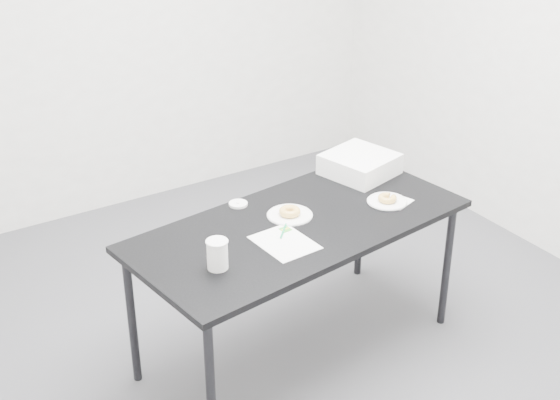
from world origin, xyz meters
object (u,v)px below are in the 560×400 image
coffee_cup (217,254)px  bakery_box (360,164)px  pen (283,231)px  table (299,233)px  donut_near (387,198)px  scorecard (285,243)px  plate_far (290,215)px  plate_near (387,201)px  donut_far (290,211)px

coffee_cup → bakery_box: bearing=21.6°
pen → table: bearing=-26.7°
donut_near → bakery_box: size_ratio=0.28×
donut_near → coffee_cup: coffee_cup is taller
scorecard → bakery_box: size_ratio=0.86×
pen → plate_far: size_ratio=0.60×
plate_far → coffee_cup: 0.58m
plate_near → plate_far: size_ratio=0.91×
plate_near → scorecard: bearing=-174.5°
plate_far → donut_far: bearing=0.0°
table → pen: pen is taller
pen → coffee_cup: size_ratio=0.98×
scorecard → bakery_box: 0.86m
scorecard → donut_far: size_ratio=2.74×
pen → plate_far: 0.17m
table → donut_far: bearing=81.8°
plate_far → coffee_cup: size_ratio=1.63×
coffee_cup → bakery_box: 1.20m
donut_far → coffee_cup: (-0.53, -0.24, 0.05)m
plate_near → donut_far: 0.52m
scorecard → coffee_cup: coffee_cup is taller
pen → donut_far: (0.12, 0.12, 0.02)m
table → plate_near: bearing=-14.6°
bakery_box → donut_near: bearing=-119.0°
plate_near → coffee_cup: 1.03m
donut_near → table: bearing=172.7°
plate_near → coffee_cup: size_ratio=1.48×
scorecard → plate_far: bearing=48.4°
scorecard → plate_near: bearing=2.1°
bakery_box → plate_near: bearing=-119.0°
plate_far → bakery_box: bakery_box is taller
donut_far → bakery_box: size_ratio=0.31×
plate_near → bakery_box: bakery_box is taller
pen → donut_far: bearing=0.3°
pen → plate_near: (0.61, -0.02, -0.00)m
coffee_cup → donut_near: bearing=5.1°
table → donut_near: 0.51m
plate_near → coffee_cup: coffee_cup is taller
plate_far → bakery_box: bearing=19.3°
pen → bakery_box: bakery_box is taller
pen → plate_far: (0.12, 0.12, -0.00)m
plate_far → pen: bearing=-133.2°
donut_near → coffee_cup: 1.03m
pen → coffee_cup: coffee_cup is taller
scorecard → donut_far: (0.16, 0.21, 0.02)m
bakery_box → scorecard: bearing=-165.4°
plate_near → donut_near: bearing=0.0°
scorecard → plate_near: size_ratio=1.42×
pen → donut_far: size_ratio=1.27×
plate_near → donut_near: size_ratio=2.13×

